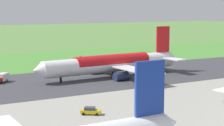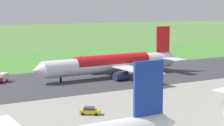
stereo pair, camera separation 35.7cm
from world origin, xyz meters
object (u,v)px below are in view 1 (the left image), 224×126
traffic_cone_orange (67,61)px  no_stopping_sign (81,58)px  airliner_main (113,63)px  service_truck_baggage (1,78)px  service_car_followme (91,111)px

traffic_cone_orange → no_stopping_sign: bearing=140.1°
airliner_main → service_truck_baggage: 35.05m
no_stopping_sign → service_truck_baggage: bearing=35.7°
service_car_followme → no_stopping_sign: (-31.94, -73.45, 0.73)m
service_truck_baggage → no_stopping_sign: 48.36m
service_truck_baggage → service_car_followme: size_ratio=1.29×
no_stopping_sign → traffic_cone_orange: size_ratio=4.83×
airliner_main → traffic_cone_orange: size_ratio=98.41×
airliner_main → traffic_cone_orange: (-0.79, -39.51, -4.08)m
service_car_followme → traffic_cone_orange: 81.89m
service_truck_baggage → no_stopping_sign: (-39.26, -28.24, 0.17)m
no_stopping_sign → traffic_cone_orange: (4.38, -3.67, -1.30)m
traffic_cone_orange → service_car_followme: bearing=70.3°
service_car_followme → airliner_main: bearing=-125.4°
no_stopping_sign → traffic_cone_orange: no_stopping_sign is taller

